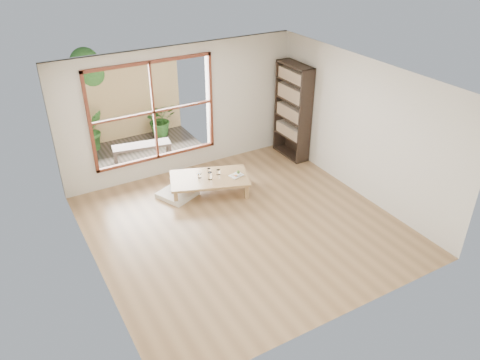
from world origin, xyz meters
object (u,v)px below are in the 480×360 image
object	(u,v)px
bookshelf	(293,111)
food_tray	(237,175)
garden_bench	(142,147)
low_table	(209,179)

from	to	relation	value
bookshelf	food_tray	distance (m)	2.08
garden_bench	bookshelf	bearing A→B (deg)	-13.80
low_table	garden_bench	distance (m)	1.99
garden_bench	low_table	bearing A→B (deg)	-59.83
low_table	bookshelf	bearing A→B (deg)	33.51
bookshelf	garden_bench	distance (m)	3.35
low_table	food_tray	world-z (taller)	food_tray
food_tray	low_table	bearing A→B (deg)	146.46
bookshelf	garden_bench	bearing A→B (deg)	156.45
food_tray	bookshelf	bearing A→B (deg)	10.59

